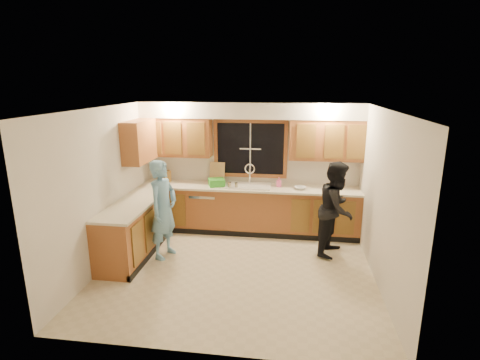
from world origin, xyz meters
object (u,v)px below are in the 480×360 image
(knife_block, at_px, (167,176))
(dish_crate, at_px, (217,182))
(stove, at_px, (120,243))
(bowl, at_px, (300,188))
(woman, at_px, (337,209))
(soap_bottle, at_px, (279,182))
(dishwasher, at_px, (206,210))
(man, at_px, (163,209))
(sink, at_px, (248,189))

(knife_block, height_order, dish_crate, knife_block)
(knife_block, bearing_deg, stove, -137.41)
(bowl, bearing_deg, knife_block, 176.21)
(woman, xyz_separation_m, knife_block, (-3.23, 0.87, 0.23))
(woman, distance_m, soap_bottle, 1.31)
(stove, bearing_deg, dish_crate, 56.24)
(dishwasher, xyz_separation_m, soap_bottle, (1.43, 0.07, 0.60))
(dishwasher, height_order, man, man)
(dishwasher, xyz_separation_m, stove, (-0.95, -1.81, 0.04))
(woman, relative_size, knife_block, 6.91)
(dishwasher, distance_m, dish_crate, 0.63)
(man, bearing_deg, woman, -63.60)
(stove, bearing_deg, soap_bottle, 38.25)
(stove, distance_m, bowl, 3.33)
(stove, xyz_separation_m, soap_bottle, (2.38, 1.88, 0.56))
(sink, bearing_deg, stove, -134.61)
(sink, height_order, knife_block, sink)
(man, bearing_deg, dishwasher, -1.99)
(stove, bearing_deg, knife_block, 85.55)
(dishwasher, distance_m, bowl, 1.91)
(dishwasher, bearing_deg, sink, 0.99)
(stove, height_order, bowl, bowl)
(dish_crate, bearing_deg, woman, -18.13)
(sink, distance_m, soap_bottle, 0.60)
(man, bearing_deg, soap_bottle, -38.03)
(woman, xyz_separation_m, soap_bottle, (-1.00, 0.82, 0.21))
(man, bearing_deg, knife_block, 32.04)
(sink, xyz_separation_m, soap_bottle, (0.58, 0.05, 0.15))
(bowl, bearing_deg, dish_crate, 179.13)
(dishwasher, relative_size, dish_crate, 2.79)
(dishwasher, xyz_separation_m, man, (-0.42, -1.25, 0.42))
(sink, relative_size, dishwasher, 1.05)
(dishwasher, bearing_deg, dish_crate, -8.44)
(man, height_order, bowl, man)
(woman, distance_m, knife_block, 3.35)
(knife_block, height_order, soap_bottle, knife_block)
(dishwasher, bearing_deg, knife_block, 171.82)
(dishwasher, distance_m, soap_bottle, 1.55)
(sink, bearing_deg, soap_bottle, 5.04)
(sink, height_order, woman, woman)
(sink, relative_size, knife_block, 3.69)
(stove, height_order, soap_bottle, soap_bottle)
(soap_bottle, bearing_deg, knife_block, 178.73)
(dishwasher, height_order, woman, woman)
(man, height_order, woman, man)
(stove, distance_m, soap_bottle, 3.08)
(soap_bottle, bearing_deg, man, -144.45)
(dishwasher, distance_m, woman, 2.57)
(stove, xyz_separation_m, dish_crate, (1.19, 1.77, 0.54))
(woman, height_order, bowl, woman)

